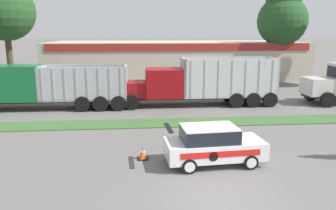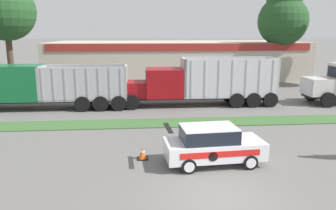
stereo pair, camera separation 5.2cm
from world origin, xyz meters
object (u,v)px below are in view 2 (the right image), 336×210
(dump_truck_trail, at_px, (32,87))
(traffic_cone, at_px, (142,153))
(dump_truck_mid, at_px, (186,85))
(rally_car, at_px, (212,145))

(dump_truck_trail, height_order, traffic_cone, dump_truck_trail)
(dump_truck_mid, relative_size, traffic_cone, 22.54)
(rally_car, bearing_deg, dump_truck_trail, 134.01)
(dump_truck_mid, xyz_separation_m, traffic_cone, (-3.47, -10.85, -1.33))
(dump_truck_mid, bearing_deg, rally_car, -92.28)
(rally_car, bearing_deg, traffic_cone, 165.42)
(dump_truck_trail, relative_size, traffic_cone, 22.01)
(dump_truck_mid, distance_m, traffic_cone, 11.47)
(dump_truck_mid, height_order, traffic_cone, dump_truck_mid)
(traffic_cone, bearing_deg, rally_car, -14.58)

